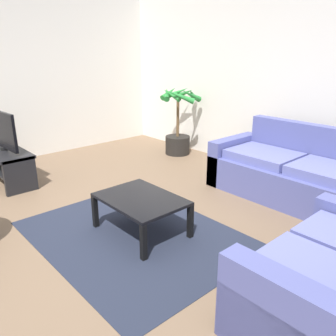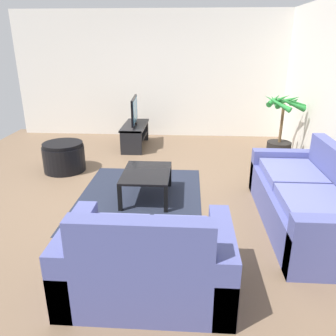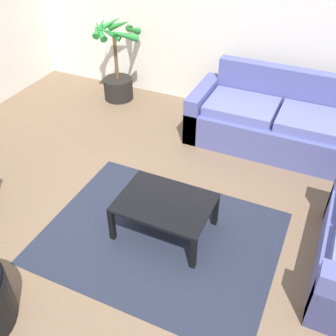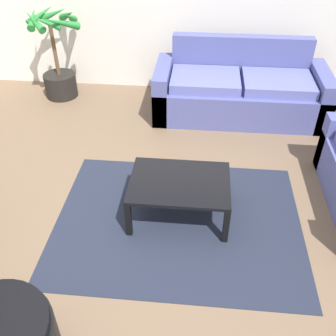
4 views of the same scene
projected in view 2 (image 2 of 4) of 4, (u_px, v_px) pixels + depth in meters
The scene contains 10 objects.
ground_plane at pixel (129, 185), 5.10m from camera, with size 6.60×6.60×0.00m, color brown.
wall_left at pixel (150, 75), 7.43m from camera, with size 0.06×6.00×2.70m, color silver.
couch_main at pixel (308, 202), 3.90m from camera, with size 2.12×0.90×0.90m.
couch_loveseat at pixel (147, 263), 2.84m from camera, with size 0.90×1.42×0.90m.
tv_stand at pixel (135, 132), 6.86m from camera, with size 1.10×0.45×0.47m.
tv at pixel (134, 110), 6.70m from camera, with size 0.90×0.10×0.54m.
coffee_table at pixel (147, 175), 4.59m from camera, with size 0.87×0.64×0.39m.
area_rug at pixel (140, 197), 4.71m from camera, with size 2.20×1.70×0.01m, color #1E2333.
potted_palm at pixel (281, 133), 6.08m from camera, with size 0.73×0.77×1.21m.
ottoman at pixel (64, 157), 5.62m from camera, with size 0.69×0.69×0.49m.
Camera 2 is at (4.63, 0.88, 2.05)m, focal length 35.89 mm.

